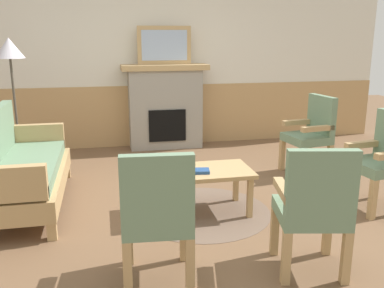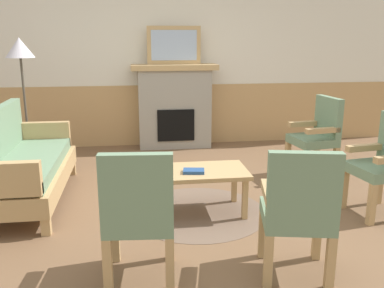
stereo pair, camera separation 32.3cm
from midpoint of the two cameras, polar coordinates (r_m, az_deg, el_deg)
name	(u,v)px [view 1 (the left image)]	position (r m, az deg, el deg)	size (l,w,h in m)	color
ground_plane	(199,203)	(4.49, -1.15, -7.94)	(14.00, 14.00, 0.00)	brown
wall_back	(162,61)	(6.73, -5.41, 11.00)	(7.20, 0.14, 2.70)	silver
fireplace	(165,106)	(6.56, -5.03, 5.13)	(1.30, 0.44, 1.28)	gray
framed_picture	(164,45)	(6.47, -5.21, 13.08)	(0.80, 0.04, 0.56)	tan
couch	(22,169)	(4.68, -23.73, -3.09)	(0.70, 1.80, 0.98)	tan
coffee_table	(202,175)	(4.13, -0.89, -4.22)	(0.96, 0.56, 0.44)	tan
round_rug	(202,211)	(4.27, -0.87, -9.09)	(1.36, 1.36, 0.01)	brown
book_on_table	(199,171)	(4.03, -1.38, -3.68)	(0.20, 0.13, 0.03)	navy
armchair_near_fireplace	(312,131)	(5.48, 14.21, 1.68)	(0.55, 0.55, 0.98)	tan
armchair_by_window_left	(383,157)	(4.55, 22.52, -1.58)	(0.54, 0.54, 0.98)	tan
armchair_front_left	(314,205)	(3.11, 13.24, -8.02)	(0.57, 0.57, 0.98)	tan
armchair_front_center	(157,212)	(2.95, -7.87, -9.03)	(0.52, 0.52, 0.98)	tan
floor_lamp_by_couch	(10,57)	(5.84, -24.78, 10.62)	(0.36, 0.36, 1.68)	#332D28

